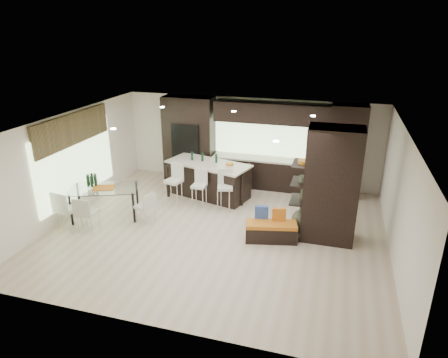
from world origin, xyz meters
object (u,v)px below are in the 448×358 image
(dining_table, at_px, (105,202))
(chair_end, at_px, (145,209))
(kitchen_island, at_px, (208,179))
(chair_near, at_px, (88,215))
(stool_mid, at_px, (199,192))
(stool_left, at_px, (174,188))
(chair_far, at_px, (68,211))
(floor_vase, at_px, (302,210))
(stool_right, at_px, (225,194))
(bench, at_px, (271,232))

(dining_table, bearing_deg, chair_end, -21.54)
(kitchen_island, height_order, dining_table, kitchen_island)
(kitchen_island, distance_m, chair_near, 3.61)
(stool_mid, bearing_deg, stool_left, -176.94)
(stool_left, bearing_deg, kitchen_island, 64.30)
(kitchen_island, bearing_deg, chair_far, -117.01)
(floor_vase, xyz_separation_m, dining_table, (-5.02, -0.51, -0.22))
(stool_left, relative_size, stool_right, 1.03)
(dining_table, distance_m, chair_near, 0.79)
(chair_far, bearing_deg, kitchen_island, 56.37)
(bench, relative_size, chair_near, 1.42)
(dining_table, height_order, chair_near, chair_near)
(stool_mid, xyz_separation_m, chair_end, (-1.00, -1.30, -0.04))
(floor_vase, bearing_deg, stool_right, 159.80)
(kitchen_island, distance_m, stool_right, 1.12)
(stool_mid, height_order, chair_near, stool_mid)
(stool_left, bearing_deg, stool_right, 16.52)
(stool_left, distance_m, dining_table, 1.90)
(chair_end, bearing_deg, dining_table, 111.78)
(stool_mid, height_order, bench, stool_mid)
(stool_mid, xyz_separation_m, bench, (2.25, -1.32, -0.19))
(chair_near, bearing_deg, kitchen_island, 50.47)
(stool_mid, bearing_deg, dining_table, -147.28)
(stool_right, xyz_separation_m, floor_vase, (2.12, -0.78, 0.18))
(kitchen_island, bearing_deg, floor_vase, -13.71)
(stool_left, distance_m, floor_vase, 3.71)
(kitchen_island, distance_m, stool_left, 1.12)
(stool_left, relative_size, chair_end, 1.22)
(stool_mid, distance_m, stool_right, 0.75)
(chair_near, bearing_deg, bench, 6.88)
(chair_near, bearing_deg, stool_mid, 41.21)
(bench, bearing_deg, stool_right, 126.29)
(kitchen_island, height_order, stool_left, kitchen_island)
(dining_table, bearing_deg, stool_mid, 9.68)
(stool_mid, xyz_separation_m, stool_right, (0.75, -0.01, 0.03))
(chair_near, distance_m, chair_far, 0.54)
(stool_right, relative_size, bench, 0.76)
(floor_vase, distance_m, dining_table, 5.05)
(stool_right, distance_m, dining_table, 3.17)
(stool_left, relative_size, floor_vase, 0.74)
(chair_far, xyz_separation_m, chair_end, (1.68, 0.81, -0.08))
(stool_mid, bearing_deg, bench, -28.93)
(kitchen_island, xyz_separation_m, stool_right, (0.75, -0.83, -0.05))
(stool_left, xyz_separation_m, chair_far, (-1.93, -2.09, -0.00))
(bench, distance_m, chair_end, 3.26)
(dining_table, relative_size, chair_near, 2.03)
(stool_mid, relative_size, chair_far, 0.91)
(stool_right, relative_size, dining_table, 0.53)
(bench, bearing_deg, chair_far, 176.45)
(kitchen_island, height_order, bench, kitchen_island)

